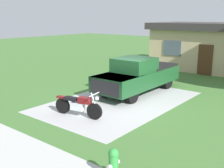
# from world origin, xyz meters

# --- Properties ---
(ground_plane) EXTENTS (80.00, 80.00, 0.00)m
(ground_plane) POSITION_xyz_m (0.00, 0.00, 0.00)
(ground_plane) COLOR #416D31
(driveway_pad) EXTENTS (4.93, 7.90, 0.01)m
(driveway_pad) POSITION_xyz_m (0.00, 0.00, 0.00)
(driveway_pad) COLOR #ADADAD
(driveway_pad) RESTS_ON ground
(sidewalk_strip) EXTENTS (36.00, 1.80, 0.01)m
(sidewalk_strip) POSITION_xyz_m (0.00, -6.00, 0.00)
(sidewalk_strip) COLOR #B6B6B0
(sidewalk_strip) RESTS_ON ground
(motorcycle) EXTENTS (2.19, 0.78, 1.09)m
(motorcycle) POSITION_xyz_m (-0.08, -2.67, 0.47)
(motorcycle) COLOR black
(motorcycle) RESTS_ON ground
(pickup_truck) EXTENTS (2.01, 5.63, 1.90)m
(pickup_truck) POSITION_xyz_m (-0.26, 2.01, 0.95)
(pickup_truck) COLOR black
(pickup_truck) RESTS_ON ground
(fire_hydrant) EXTENTS (0.32, 0.40, 0.87)m
(fire_hydrant) POSITION_xyz_m (3.90, -5.40, 0.43)
(fire_hydrant) COLOR #2D8C38
(fire_hydrant) RESTS_ON ground
(neighbor_house) EXTENTS (9.60, 5.60, 3.50)m
(neighbor_house) POSITION_xyz_m (0.81, 11.17, 1.79)
(neighbor_house) COLOR tan
(neighbor_house) RESTS_ON ground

